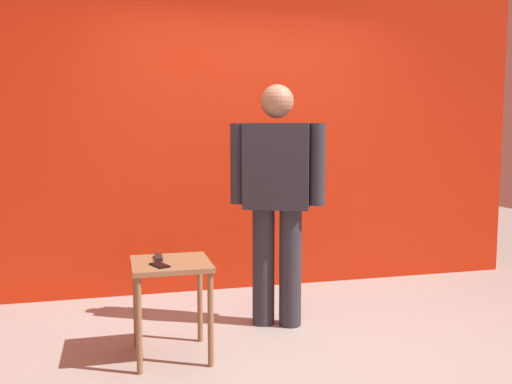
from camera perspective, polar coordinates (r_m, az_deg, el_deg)
The scene contains 6 objects.
ground_plane at distance 3.69m, azimuth 4.72°, elevation -16.25°, with size 12.00×12.00×0.00m, color #9E9991.
back_wall_red at distance 4.99m, azimuth -1.36°, elevation 8.98°, with size 5.32×0.12×3.30m, color red.
standing_person at distance 3.98m, azimuth 2.19°, elevation -0.05°, with size 0.67×0.40×1.74m.
side_table at distance 3.52m, azimuth -8.72°, elevation -8.77°, with size 0.48×0.48×0.61m.
cell_phone at distance 3.39m, azimuth -9.88°, elevation -7.43°, with size 0.07×0.14×0.01m, color black.
tv_remote at distance 3.58m, azimuth -9.98°, elevation -6.62°, with size 0.04×0.17×0.02m, color black.
Camera 1 is at (-1.13, -3.22, 1.40)m, focal length 38.90 mm.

